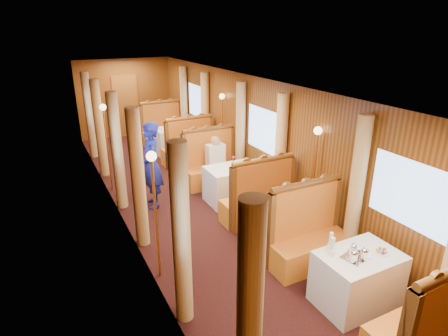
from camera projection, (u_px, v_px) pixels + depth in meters
floor at (199, 208)px, 7.65m from camera, size 3.00×12.00×0.01m
ceiling at (196, 84)px, 6.75m from camera, size 3.00×12.00×0.01m
wall_far at (125, 98)px, 12.19m from camera, size 3.00×0.01×2.50m
wall_left at (119, 162)px, 6.56m from camera, size 0.01×12.00×2.50m
wall_right at (264, 139)px, 7.83m from camera, size 0.01×12.00×2.50m
doorway_far at (126, 106)px, 12.25m from camera, size 0.80×0.04×2.00m
table_near at (357, 279)px, 4.92m from camera, size 1.05×0.72×0.75m
banquette_near_fwd at (428, 328)px, 4.06m from camera, size 1.30×0.55×1.34m
banquette_near_aft at (308, 239)px, 5.74m from camera, size 1.30×0.55×1.34m
table_mid at (232, 184)px, 7.83m from camera, size 1.05×0.72×0.75m
banquette_mid_fwd at (258, 201)px, 6.97m from camera, size 1.30×0.55×1.34m
banquette_mid_aft at (211, 167)px, 8.65m from camera, size 1.30×0.55×1.34m
table_far at (175, 141)px, 10.74m from camera, size 1.05×0.72×0.75m
banquette_far_fwd at (188, 149)px, 9.88m from camera, size 1.30×0.55×1.34m
banquette_far_aft at (163, 131)px, 11.57m from camera, size 1.30×0.55×1.34m
tea_tray at (355, 257)px, 4.72m from camera, size 0.39×0.33×0.01m
teapot_left at (354, 258)px, 4.60m from camera, size 0.17×0.12×0.13m
teapot_right at (364, 255)px, 4.65m from camera, size 0.19×0.17×0.13m
teapot_back at (353, 250)px, 4.77m from camera, size 0.18×0.16×0.12m
fruit_plate at (381, 252)px, 4.81m from camera, size 0.21×0.21×0.05m
cup_inboard at (332, 249)px, 4.72m from camera, size 0.08×0.08×0.26m
cup_outboard at (331, 243)px, 4.83m from camera, size 0.08×0.08×0.26m
rose_vase_mid at (233, 160)px, 7.62m from camera, size 0.06×0.06×0.36m
rose_vase_far at (173, 122)px, 10.50m from camera, size 0.06×0.06×0.36m
window_left_near at (199, 253)px, 3.58m from camera, size 0.01×1.20×0.90m
curtain_left_near_a at (249, 327)px, 3.08m from camera, size 0.22×0.22×2.35m
curtain_left_near_b at (181, 237)px, 4.38m from camera, size 0.22×0.22×2.35m
window_right_near at (410, 194)px, 4.84m from camera, size 0.01×1.20×0.90m
curtain_right_near_b at (356, 192)px, 5.54m from camera, size 0.22×0.22×2.35m
window_left_mid at (119, 151)px, 6.50m from camera, size 0.01×1.20×0.90m
curtain_left_mid_a at (138, 180)px, 5.99m from camera, size 0.22×0.22×2.35m
curtain_left_mid_b at (117, 152)px, 7.29m from camera, size 0.22×0.22×2.35m
window_right_mid at (264, 130)px, 7.75m from camera, size 0.01×1.20×0.90m
curtain_right_mid_a at (280, 154)px, 7.16m from camera, size 0.22×0.22×2.35m
curtain_right_mid_b at (240, 134)px, 8.46m from camera, size 0.22×0.22×2.35m
window_left_far at (89, 112)px, 9.41m from camera, size 0.01×1.20×0.90m
curtain_left_far_a at (100, 129)px, 8.90m from camera, size 0.22×0.22×2.35m
curtain_left_far_b at (90, 116)px, 10.20m from camera, size 0.22×0.22×2.35m
window_right_far at (197, 101)px, 10.66m from camera, size 0.01×1.20×0.90m
curtain_right_far_a at (205, 117)px, 10.07m from camera, size 0.22×0.22×2.35m
curtain_right_far_b at (184, 106)px, 11.37m from camera, size 0.22×0.22×2.35m
sconce_left_fore at (154, 191)px, 5.10m from camera, size 0.14×0.14×1.95m
sconce_right_fore at (315, 159)px, 6.28m from camera, size 0.14×0.14×1.95m
sconce_left_aft at (105, 130)px, 8.01m from camera, size 0.14×0.14×1.95m
sconce_right_aft at (222, 117)px, 9.20m from camera, size 0.14×0.14×1.95m
steward at (151, 165)px, 7.44m from camera, size 0.50×0.69×1.76m
passenger at (216, 157)px, 8.33m from camera, size 0.40×0.44×0.76m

